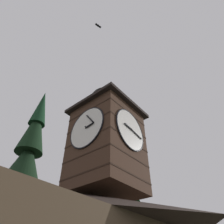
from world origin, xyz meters
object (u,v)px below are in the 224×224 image
at_px(pine_tree_behind, 17,195).
at_px(flying_bird_high, 98,26).
at_px(moon, 36,191).
at_px(clock_tower, 107,139).
at_px(pine_tree_aside, 121,220).
at_px(flying_bird_low, 94,101).

xyz_separation_m(pine_tree_behind, flying_bird_high, (1.85, 9.67, 11.62)).
relative_size(pine_tree_behind, moon, 8.53).
xyz_separation_m(clock_tower, pine_tree_behind, (1.84, -7.66, -2.94)).
relative_size(pine_tree_behind, flying_bird_high, 31.49).
bearing_deg(pine_tree_aside, flying_bird_low, 18.28).
relative_size(clock_tower, pine_tree_behind, 0.53).
height_order(clock_tower, pine_tree_behind, pine_tree_behind).
height_order(flying_bird_high, flying_bird_low, flying_bird_high).
distance_m(clock_tower, flying_bird_low, 6.92).
bearing_deg(clock_tower, moon, -113.27).
height_order(pine_tree_aside, flying_bird_low, flying_bird_low).
xyz_separation_m(flying_bird_high, flying_bird_low, (-4.77, -4.84, -2.45)).
bearing_deg(flying_bird_low, flying_bird_high, 45.44).
xyz_separation_m(pine_tree_behind, flying_bird_low, (-2.92, 4.83, 9.17)).
relative_size(pine_tree_aside, flying_bird_high, 27.81).
relative_size(clock_tower, pine_tree_aside, 0.60).
height_order(pine_tree_behind, flying_bird_low, pine_tree_behind).
xyz_separation_m(clock_tower, pine_tree_aside, (-8.20, -5.18, -3.48)).
distance_m(pine_tree_aside, moon, 26.61).
bearing_deg(pine_tree_behind, flying_bird_low, 121.11).
xyz_separation_m(moon, flying_bird_low, (11.71, 26.89, 0.48)).
distance_m(pine_tree_behind, moon, 27.86).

